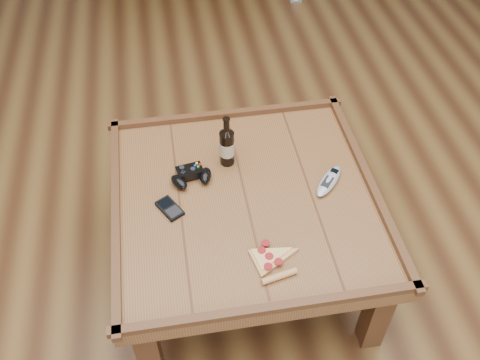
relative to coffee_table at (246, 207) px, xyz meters
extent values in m
plane|color=#432613|center=(0.00, 0.00, -0.39)|extent=(6.00, 6.00, 0.00)
cube|color=brown|center=(0.00, 0.00, 0.03)|extent=(1.00, 1.00, 0.06)
cube|color=#3E1E10|center=(-0.42, -0.42, -0.20)|extent=(0.08, 0.08, 0.39)
cube|color=#3E1E10|center=(0.42, -0.42, -0.20)|extent=(0.08, 0.08, 0.39)
cube|color=#3E1E10|center=(-0.42, 0.42, -0.20)|extent=(0.08, 0.08, 0.39)
cube|color=#3E1E10|center=(0.42, 0.42, -0.20)|extent=(0.08, 0.08, 0.39)
cube|color=#3E1E10|center=(0.00, 0.48, 0.07)|extent=(1.03, 0.03, 0.03)
cube|color=#3E1E10|center=(0.00, -0.48, 0.07)|extent=(1.03, 0.03, 0.03)
cube|color=#3E1E10|center=(0.48, 0.00, 0.07)|extent=(0.03, 1.03, 0.03)
cube|color=#3E1E10|center=(-0.48, 0.00, 0.07)|extent=(0.03, 1.03, 0.03)
cylinder|color=black|center=(-0.04, 0.20, 0.14)|extent=(0.06, 0.06, 0.16)
cone|color=black|center=(-0.04, 0.20, 0.23)|extent=(0.06, 0.06, 0.03)
cylinder|color=black|center=(-0.04, 0.20, 0.26)|extent=(0.02, 0.02, 0.05)
cylinder|color=black|center=(-0.04, 0.20, 0.28)|extent=(0.03, 0.03, 0.01)
cylinder|color=#C7BB8F|center=(-0.04, 0.20, 0.14)|extent=(0.06, 0.06, 0.06)
cube|color=black|center=(-0.20, 0.15, 0.08)|extent=(0.11, 0.08, 0.03)
ellipsoid|color=black|center=(-0.24, 0.10, 0.08)|extent=(0.08, 0.10, 0.04)
ellipsoid|color=black|center=(-0.14, 0.12, 0.08)|extent=(0.06, 0.09, 0.04)
cylinder|color=black|center=(-0.23, 0.15, 0.10)|extent=(0.02, 0.02, 0.01)
cylinder|color=black|center=(-0.18, 0.14, 0.10)|extent=(0.02, 0.02, 0.01)
cylinder|color=yellow|center=(-0.17, 0.17, 0.10)|extent=(0.01, 0.01, 0.01)
cylinder|color=red|center=(-0.15, 0.16, 0.10)|extent=(0.01, 0.01, 0.01)
cylinder|color=#0C33CC|center=(-0.17, 0.16, 0.10)|extent=(0.01, 0.01, 0.01)
cylinder|color=#0C9919|center=(-0.16, 0.15, 0.10)|extent=(0.01, 0.01, 0.01)
cylinder|color=tan|center=(0.05, -0.37, 0.07)|extent=(0.13, 0.05, 0.02)
cylinder|color=#AF161A|center=(0.02, -0.33, 0.08)|extent=(0.03, 0.03, 0.00)
cylinder|color=#AF161A|center=(0.06, -0.32, 0.08)|extent=(0.03, 0.03, 0.00)
cylinder|color=#AF161A|center=(0.03, -0.29, 0.08)|extent=(0.03, 0.03, 0.00)
cylinder|color=#AF161A|center=(0.01, -0.26, 0.08)|extent=(0.03, 0.03, 0.00)
cylinder|color=#AF161A|center=(0.03, -0.23, 0.08)|extent=(0.03, 0.03, 0.00)
cube|color=black|center=(-0.29, -0.01, 0.07)|extent=(0.11, 0.13, 0.01)
cube|color=black|center=(-0.30, 0.01, 0.07)|extent=(0.06, 0.06, 0.00)
cube|color=black|center=(-0.27, -0.04, 0.07)|extent=(0.07, 0.07, 0.00)
ellipsoid|color=#A2A7B0|center=(0.33, 0.02, 0.07)|extent=(0.16, 0.18, 0.03)
cube|color=black|center=(0.36, 0.06, 0.08)|extent=(0.04, 0.04, 0.00)
cube|color=black|center=(0.32, 0.01, 0.08)|extent=(0.06, 0.07, 0.00)
camera|label=1|loc=(-0.24, -1.32, 1.57)|focal=40.00mm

